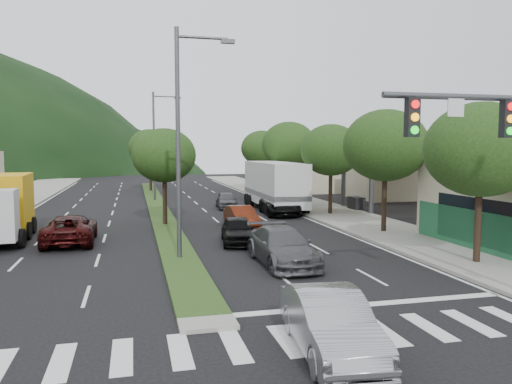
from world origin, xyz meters
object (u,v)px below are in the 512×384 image
object	(u,v)px
streetlight_mid	(156,141)
sedan_silver	(330,323)
car_queue_d	(280,205)
tree_med_near	(164,156)
tree_r_c	(331,150)
suv_maroon	(70,229)
car_queue_c	(241,217)
car_queue_b	(283,246)
tree_med_far	(150,147)
tree_r_b	(385,146)
streetlight_near	(183,132)
car_queue_a	(238,230)
car_queue_e	(226,200)
tree_r_d	(289,145)
tree_r_a	(481,150)
motorhome	(275,184)
box_truck	(2,210)
tree_r_e	(262,148)

from	to	relation	value
streetlight_mid	sedan_silver	size ratio (longest dim) A/B	2.22
car_queue_d	streetlight_mid	bearing A→B (deg)	128.36
tree_med_near	car_queue_d	distance (m)	9.75
tree_r_c	sedan_silver	world-z (taller)	tree_r_c
suv_maroon	car_queue_c	distance (m)	10.07
sedan_silver	car_queue_b	distance (m)	9.20
tree_med_far	car_queue_b	world-z (taller)	tree_med_far
tree_r_b	sedan_silver	size ratio (longest dim) A/B	1.54
tree_r_c	car_queue_d	bearing A→B (deg)	163.20
streetlight_near	suv_maroon	xyz separation A→B (m)	(-5.32, 5.15, -4.84)
car_queue_a	car_queue_e	bearing A→B (deg)	89.52
sedan_silver	car_queue_a	world-z (taller)	sedan_silver
tree_r_c	sedan_silver	xyz separation A→B (m)	(-9.43, -23.00, -4.00)
car_queue_b	suv_maroon	bearing A→B (deg)	141.56
suv_maroon	tree_med_far	bearing A→B (deg)	-100.27
streetlight_mid	streetlight_near	bearing A→B (deg)	-90.00
streetlight_near	tree_r_d	bearing A→B (deg)	61.80
car_queue_c	car_queue_d	distance (m)	6.37
streetlight_mid	car_queue_e	size ratio (longest dim) A/B	2.54
car_queue_c	car_queue_e	size ratio (longest dim) A/B	1.02
tree_r_a	car_queue_e	size ratio (longest dim) A/B	1.69
suv_maroon	car_queue_b	size ratio (longest dim) A/B	1.01
streetlight_near	car_queue_a	bearing A→B (deg)	45.21
tree_med_near	car_queue_a	size ratio (longest dim) A/B	1.48
suv_maroon	car_queue_d	world-z (taller)	suv_maroon
tree_r_c	motorhome	xyz separation A→B (m)	(-3.00, 4.26, -2.73)
car_queue_e	tree_r_a	bearing A→B (deg)	-69.20
streetlight_mid	tree_med_near	bearing A→B (deg)	-90.78
tree_r_a	tree_r_c	bearing A→B (deg)	90.00
car_queue_e	box_truck	world-z (taller)	box_truck
sedan_silver	suv_maroon	distance (m)	17.89
car_queue_c	car_queue_d	bearing A→B (deg)	48.57
tree_r_b	streetlight_near	size ratio (longest dim) A/B	0.69
tree_med_far	box_truck	size ratio (longest dim) A/B	0.97
streetlight_mid	car_queue_b	distance (m)	27.64
tree_r_c	streetlight_mid	world-z (taller)	streetlight_mid
tree_med_near	car_queue_c	world-z (taller)	tree_med_near
tree_r_b	car_queue_e	xyz separation A→B (m)	(-6.56, 14.07, -4.37)
box_truck	streetlight_mid	bearing A→B (deg)	-119.88
box_truck	streetlight_near	bearing A→B (deg)	138.33
tree_r_d	suv_maroon	world-z (taller)	tree_r_d
tree_r_b	car_queue_b	bearing A→B (deg)	-142.95
tree_r_e	tree_med_far	bearing A→B (deg)	161.57
tree_r_d	streetlight_near	world-z (taller)	streetlight_near
streetlight_near	car_queue_a	world-z (taller)	streetlight_near
car_queue_d	motorhome	bearing A→B (deg)	84.24
streetlight_mid	car_queue_a	size ratio (longest dim) A/B	2.46
streetlight_mid	box_truck	world-z (taller)	streetlight_mid
tree_r_b	sedan_silver	bearing A→B (deg)	-122.17
car_queue_b	streetlight_near	bearing A→B (deg)	152.81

